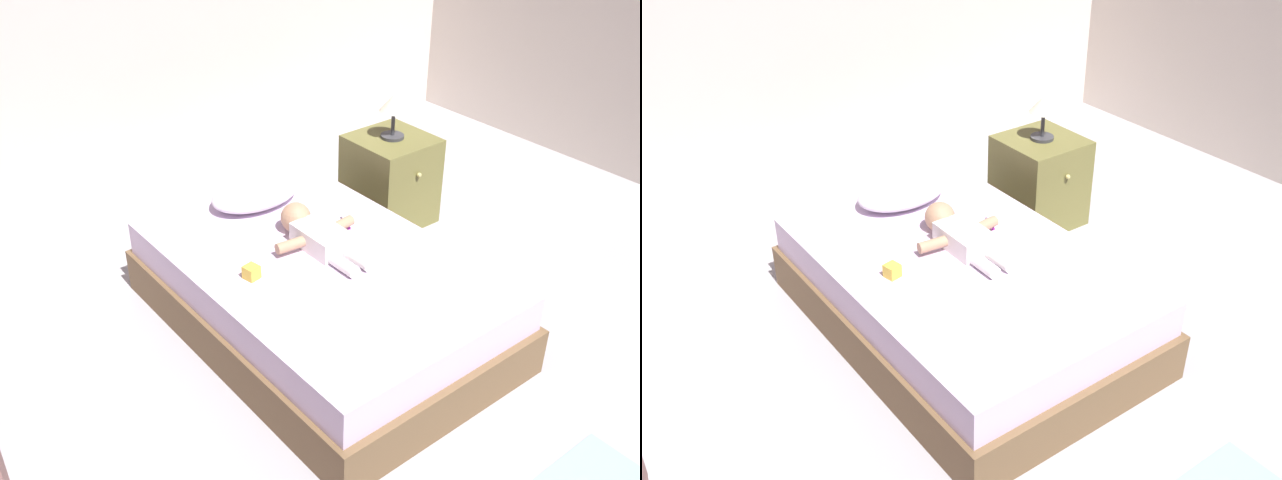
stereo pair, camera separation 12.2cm
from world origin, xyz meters
TOP-DOWN VIEW (x-y plane):
  - ground_plane at (0.00, 0.00)m, footprint 8.00×8.00m
  - bed at (0.11, 0.91)m, footprint 1.25×1.88m
  - pillow at (0.18, 1.58)m, footprint 0.53×0.35m
  - baby at (0.17, 1.03)m, footprint 0.48×0.61m
  - toothbrush at (0.43, 1.10)m, footprint 0.06×0.12m
  - nightstand at (1.18, 1.55)m, footprint 0.47×0.50m
  - lamp at (1.18, 1.55)m, footprint 0.18×0.18m
  - toy_block at (-0.25, 0.97)m, footprint 0.08×0.08m

SIDE VIEW (x-z plane):
  - ground_plane at x=0.00m, z-range 0.00..0.00m
  - bed at x=0.11m, z-range 0.00..0.43m
  - nightstand at x=1.18m, z-range 0.00..0.57m
  - toothbrush at x=0.43m, z-range 0.43..0.45m
  - toy_block at x=-0.25m, z-range 0.43..0.50m
  - baby at x=0.17m, z-range 0.41..0.57m
  - pillow at x=0.18m, z-range 0.43..0.57m
  - lamp at x=1.18m, z-range 0.63..0.92m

